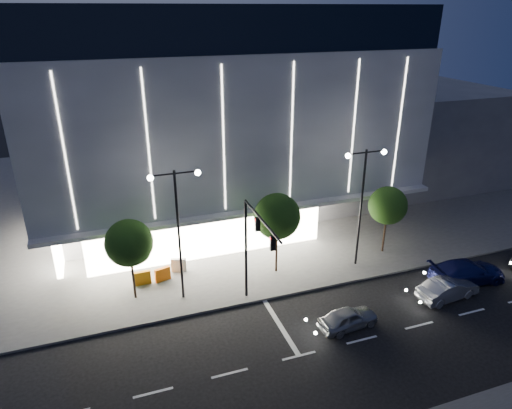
{
  "coord_description": "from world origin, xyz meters",
  "views": [
    {
      "loc": [
        -6.83,
        -19.5,
        17.73
      ],
      "look_at": [
        2.94,
        8.39,
        5.0
      ],
      "focal_mm": 32.0,
      "sensor_mm": 36.0,
      "label": 1
    }
  ],
  "objects": [
    {
      "name": "car_lead",
      "position": [
        5.79,
        -0.18,
        0.65
      ],
      "size": [
        3.95,
        1.96,
        1.3
      ],
      "primitive_type": "imported",
      "rotation": [
        0.0,
        0.0,
        1.69
      ],
      "color": "#94979B",
      "rests_on": "ground"
    },
    {
      "name": "tree_left",
      "position": [
        -5.97,
        7.02,
        4.03
      ],
      "size": [
        3.02,
        3.02,
        5.72
      ],
      "color": "black",
      "rests_on": "ground"
    },
    {
      "name": "car_third",
      "position": [
        16.23,
        1.54,
        0.78
      ],
      "size": [
        5.64,
        2.9,
        1.56
      ],
      "primitive_type": "imported",
      "rotation": [
        0.0,
        0.0,
        1.43
      ],
      "color": "navy",
      "rests_on": "ground"
    },
    {
      "name": "sidewalk_museum",
      "position": [
        5.0,
        24.0,
        0.07
      ],
      "size": [
        70.0,
        40.0,
        0.15
      ],
      "primitive_type": "cube",
      "color": "#474747",
      "rests_on": "ground"
    },
    {
      "name": "street_lamp_west",
      "position": [
        -3.0,
        6.0,
        5.96
      ],
      "size": [
        3.16,
        0.36,
        9.0
      ],
      "color": "black",
      "rests_on": "ground"
    },
    {
      "name": "street_lamp_east",
      "position": [
        10.0,
        6.0,
        5.96
      ],
      "size": [
        3.16,
        0.36,
        9.0
      ],
      "color": "black",
      "rests_on": "ground"
    },
    {
      "name": "traffic_mast",
      "position": [
        1.0,
        3.34,
        5.03
      ],
      "size": [
        0.33,
        5.89,
        7.07
      ],
      "color": "black",
      "rests_on": "ground"
    },
    {
      "name": "ground",
      "position": [
        0.0,
        0.0,
        0.0
      ],
      "size": [
        160.0,
        160.0,
        0.0
      ],
      "primitive_type": "plane",
      "color": "black",
      "rests_on": "ground"
    },
    {
      "name": "barrier_b",
      "position": [
        -2.67,
        9.33,
        0.65
      ],
      "size": [
        1.13,
        0.53,
        1.0
      ],
      "primitive_type": "cube",
      "rotation": [
        0.0,
        0.0,
        -0.27
      ],
      "color": "#BBBBBB",
      "rests_on": "sidewalk_museum"
    },
    {
      "name": "tree_right",
      "position": [
        13.03,
        7.02,
        3.88
      ],
      "size": [
        2.91,
        2.91,
        5.51
      ],
      "color": "black",
      "rests_on": "ground"
    },
    {
      "name": "tree_mid",
      "position": [
        4.03,
        7.02,
        4.33
      ],
      "size": [
        3.25,
        3.25,
        6.15
      ],
      "color": "black",
      "rests_on": "ground"
    },
    {
      "name": "car_second",
      "position": [
        13.51,
        0.3,
        0.71
      ],
      "size": [
        4.46,
        1.95,
        1.42
      ],
      "primitive_type": "imported",
      "rotation": [
        0.0,
        0.0,
        1.68
      ],
      "color": "#A5A7AD",
      "rests_on": "ground"
    },
    {
      "name": "annex_building",
      "position": [
        26.0,
        24.0,
        5.0
      ],
      "size": [
        16.0,
        20.0,
        10.0
      ],
      "primitive_type": "cube",
      "color": "#4C4C51",
      "rests_on": "ground"
    },
    {
      "name": "barrier_c",
      "position": [
        -3.97,
        8.44,
        0.65
      ],
      "size": [
        1.13,
        0.54,
        1.0
      ],
      "primitive_type": "cube",
      "rotation": [
        0.0,
        0.0,
        0.27
      ],
      "color": "orange",
      "rests_on": "sidewalk_museum"
    },
    {
      "name": "museum",
      "position": [
        2.98,
        22.31,
        9.27
      ],
      "size": [
        30.0,
        25.8,
        18.0
      ],
      "color": "#4C4C51",
      "rests_on": "ground"
    },
    {
      "name": "barrier_a",
      "position": [
        -5.33,
        8.42,
        0.65
      ],
      "size": [
        1.11,
        0.28,
        1.0
      ],
      "primitive_type": "cube",
      "rotation": [
        0.0,
        0.0,
        0.03
      ],
      "color": "orange",
      "rests_on": "sidewalk_museum"
    }
  ]
}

